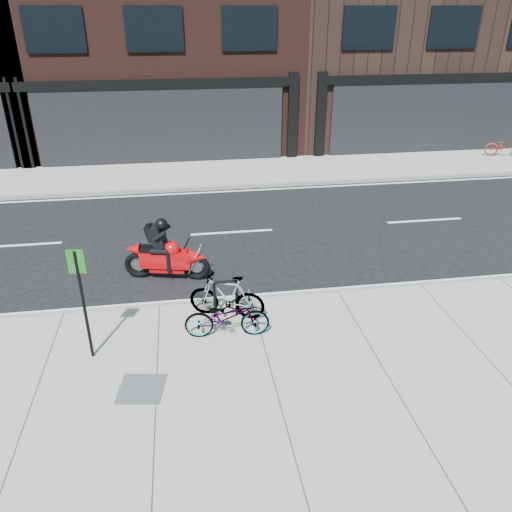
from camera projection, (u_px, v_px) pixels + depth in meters
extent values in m
plane|color=black|center=(240.00, 263.00, 12.86)|extent=(120.00, 120.00, 0.00)
cube|color=gray|center=(276.00, 394.00, 8.41)|extent=(60.00, 6.00, 0.13)
cube|color=gray|center=(216.00, 173.00, 19.70)|extent=(60.00, 3.50, 0.13)
cube|color=black|center=(406.00, 0.00, 24.26)|extent=(12.00, 10.00, 12.50)
cylinder|color=black|center=(215.00, 300.00, 10.20)|extent=(0.06, 0.06, 0.82)
cylinder|color=black|center=(237.00, 298.00, 10.28)|extent=(0.06, 0.06, 0.82)
cylinder|color=black|center=(225.00, 282.00, 10.06)|extent=(0.45, 0.07, 0.06)
imported|color=gray|center=(227.00, 317.00, 9.62)|extent=(1.68, 0.69, 0.86)
imported|color=gray|center=(227.00, 296.00, 10.21)|extent=(1.65, 0.97, 0.96)
torus|color=black|center=(197.00, 267.00, 11.97)|extent=(0.68, 0.29, 0.67)
torus|color=black|center=(138.00, 265.00, 12.07)|extent=(0.68, 0.29, 0.67)
cube|color=#AB070C|center=(166.00, 259.00, 11.93)|extent=(1.26, 0.65, 0.38)
cone|color=#AB070C|center=(198.00, 257.00, 11.85)|extent=(0.54, 0.53, 0.44)
sphere|color=#AB070C|center=(172.00, 249.00, 11.81)|extent=(0.40, 0.40, 0.40)
cube|color=black|center=(153.00, 249.00, 11.85)|extent=(0.60, 0.40, 0.12)
cylinder|color=silver|center=(146.00, 263.00, 12.23)|extent=(0.56, 0.21, 0.09)
cube|color=black|center=(157.00, 236.00, 11.68)|extent=(0.47, 0.44, 0.59)
cube|color=black|center=(150.00, 233.00, 11.66)|extent=(0.30, 0.35, 0.41)
sphere|color=black|center=(161.00, 224.00, 11.54)|extent=(0.29, 0.29, 0.29)
imported|color=maroon|center=(505.00, 146.00, 21.46)|extent=(1.77, 1.11, 0.88)
cube|color=#474749|center=(141.00, 389.00, 8.42)|extent=(0.86, 0.86, 0.02)
cylinder|color=black|center=(84.00, 306.00, 8.75)|extent=(0.06, 0.06, 2.15)
cube|color=#1B5F1B|center=(76.00, 262.00, 8.36)|extent=(0.29, 0.05, 0.44)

